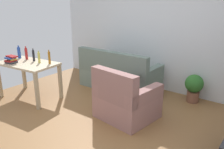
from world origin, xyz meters
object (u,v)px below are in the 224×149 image
object	(u,v)px
bottle_amber	(49,58)
book_stack	(11,60)
bottle_dark	(34,55)
armchair	(125,101)
couch	(118,76)
potted_plant	(194,86)
desk	(28,68)
bottle_blue	(19,53)
bottle_red	(26,54)
bottle_squat	(39,58)

from	to	relation	value
bottle_amber	book_stack	bearing A→B (deg)	-146.70
bottle_amber	bottle_dark	bearing A→B (deg)	-172.37
armchair	book_stack	distance (m)	2.45
couch	potted_plant	xyz separation A→B (m)	(1.62, 0.31, 0.02)
armchair	book_stack	size ratio (longest dim) A/B	4.13
couch	armchair	distance (m)	1.40
bottle_amber	desk	bearing A→B (deg)	-152.65
potted_plant	desk	bearing A→B (deg)	-146.63
couch	book_stack	xyz separation A→B (m)	(-1.40, -1.73, 0.52)
potted_plant	bottle_amber	xyz separation A→B (m)	(-2.37, -1.62, 0.55)
desk	bottle_blue	bearing A→B (deg)	159.32
bottle_dark	bottle_amber	world-z (taller)	bottle_amber
desk	potted_plant	distance (m)	3.36
desk	bottle_red	distance (m)	0.37
book_stack	bottle_red	bearing A→B (deg)	91.94
desk	bottle_red	world-z (taller)	bottle_red
potted_plant	bottle_dark	distance (m)	3.31
couch	desk	size ratio (longest dim) A/B	1.41
desk	armchair	xyz separation A→B (m)	(2.08, 0.46, -0.33)
desk	bottle_red	bearing A→B (deg)	141.79
couch	bottle_squat	bearing A→B (deg)	55.53
couch	bottle_squat	xyz separation A→B (m)	(-0.96, -1.39, 0.56)
potted_plant	armchair	size ratio (longest dim) A/B	0.57
couch	bottle_dark	xyz separation A→B (m)	(-1.18, -1.36, 0.57)
desk	bottle_squat	xyz separation A→B (m)	(0.21, 0.13, 0.22)
book_stack	bottle_dark	bearing A→B (deg)	59.23
bottle_blue	bottle_squat	xyz separation A→B (m)	(0.67, 0.01, -0.01)
bottle_red	book_stack	bearing A→B (deg)	-88.06
bottle_amber	bottle_red	bearing A→B (deg)	-173.93
bottle_blue	desk	bearing A→B (deg)	-14.46
bottle_squat	bottle_amber	world-z (taller)	bottle_amber
desk	potted_plant	size ratio (longest dim) A/B	2.23
desk	potted_plant	xyz separation A→B (m)	(2.79, 1.84, -0.32)
potted_plant	bottle_amber	bearing A→B (deg)	-145.63
armchair	bottle_dark	distance (m)	2.18
bottle_squat	potted_plant	bearing A→B (deg)	33.49
desk	bottle_amber	world-z (taller)	bottle_amber
bottle_red	bottle_squat	world-z (taller)	bottle_red
book_stack	bottle_blue	bearing A→B (deg)	125.40
couch	potted_plant	distance (m)	1.65
couch	bottle_dark	size ratio (longest dim) A/B	6.74
bottle_blue	bottle_squat	distance (m)	0.67
bottle_red	bottle_amber	world-z (taller)	same
couch	bottle_blue	distance (m)	2.23
bottle_blue	book_stack	size ratio (longest dim) A/B	1.14
armchair	potted_plant	bearing A→B (deg)	-110.01
bottle_blue	bottle_red	distance (m)	0.22
bottle_dark	bottle_squat	bearing A→B (deg)	-7.56
desk	bottle_blue	distance (m)	0.53
bottle_squat	book_stack	bearing A→B (deg)	-142.27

